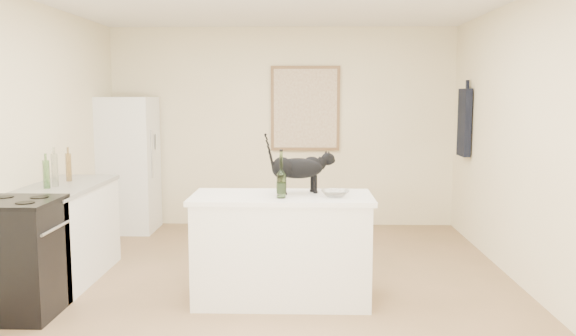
# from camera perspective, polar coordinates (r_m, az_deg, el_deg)

# --- Properties ---
(floor) EXTENTS (5.50, 5.50, 0.00)m
(floor) POSITION_cam_1_polar(r_m,az_deg,el_deg) (5.33, -1.60, -11.84)
(floor) COLOR #95704F
(floor) RESTS_ON ground
(wall_back) EXTENTS (4.50, 0.00, 4.50)m
(wall_back) POSITION_cam_1_polar(r_m,az_deg,el_deg) (7.80, -0.54, 3.93)
(wall_back) COLOR #F5EABE
(wall_back) RESTS_ON ground
(wall_front) EXTENTS (4.50, 0.00, 4.50)m
(wall_front) POSITION_cam_1_polar(r_m,az_deg,el_deg) (2.34, -5.38, -3.42)
(wall_front) COLOR #F5EABE
(wall_front) RESTS_ON ground
(wall_left) EXTENTS (0.00, 5.50, 5.50)m
(wall_left) POSITION_cam_1_polar(r_m,az_deg,el_deg) (5.65, -25.11, 2.08)
(wall_left) COLOR #F5EABE
(wall_left) RESTS_ON ground
(wall_right) EXTENTS (0.00, 5.50, 5.50)m
(wall_right) POSITION_cam_1_polar(r_m,az_deg,el_deg) (5.42, 22.84, 2.01)
(wall_right) COLOR #F5EABE
(wall_right) RESTS_ON ground
(island_base) EXTENTS (1.44, 0.67, 0.86)m
(island_base) POSITION_cam_1_polar(r_m,az_deg,el_deg) (5.01, -0.59, -7.93)
(island_base) COLOR white
(island_base) RESTS_ON floor
(island_top) EXTENTS (1.50, 0.70, 0.04)m
(island_top) POSITION_cam_1_polar(r_m,az_deg,el_deg) (4.91, -0.60, -2.85)
(island_top) COLOR white
(island_top) RESTS_ON island_base
(left_cabinets) EXTENTS (0.60, 1.40, 0.86)m
(left_cabinets) POSITION_cam_1_polar(r_m,az_deg,el_deg) (5.92, -20.76, -6.04)
(left_cabinets) COLOR white
(left_cabinets) RESTS_ON floor
(left_countertop) EXTENTS (0.62, 1.44, 0.04)m
(left_countertop) POSITION_cam_1_polar(r_m,az_deg,el_deg) (5.84, -20.95, -1.73)
(left_countertop) COLOR gray
(left_countertop) RESTS_ON left_cabinets
(stove) EXTENTS (0.60, 0.60, 0.90)m
(stove) POSITION_cam_1_polar(r_m,az_deg,el_deg) (5.12, -24.59, -8.00)
(stove) COLOR black
(stove) RESTS_ON floor
(fridge) EXTENTS (0.68, 0.68, 1.70)m
(fridge) POSITION_cam_1_polar(r_m,az_deg,el_deg) (7.76, -15.19, 0.33)
(fridge) COLOR white
(fridge) RESTS_ON floor
(artwork_frame) EXTENTS (0.90, 0.03, 1.10)m
(artwork_frame) POSITION_cam_1_polar(r_m,az_deg,el_deg) (7.75, 1.68, 5.76)
(artwork_frame) COLOR brown
(artwork_frame) RESTS_ON wall_back
(artwork_canvas) EXTENTS (0.82, 0.00, 1.02)m
(artwork_canvas) POSITION_cam_1_polar(r_m,az_deg,el_deg) (7.74, 1.68, 5.75)
(artwork_canvas) COLOR beige
(artwork_canvas) RESTS_ON wall_back
(hanging_garment) EXTENTS (0.08, 0.34, 0.80)m
(hanging_garment) POSITION_cam_1_polar(r_m,az_deg,el_deg) (7.34, 16.64, 4.22)
(hanging_garment) COLOR black
(hanging_garment) RESTS_ON wall_right
(black_cat) EXTENTS (0.57, 0.34, 0.38)m
(black_cat) POSITION_cam_1_polar(r_m,az_deg,el_deg) (4.96, 0.93, -0.29)
(black_cat) COLOR black
(black_cat) RESTS_ON island_top
(wine_bottle) EXTENTS (0.10, 0.10, 0.34)m
(wine_bottle) POSITION_cam_1_polar(r_m,az_deg,el_deg) (4.74, -0.67, -0.85)
(wine_bottle) COLOR #315220
(wine_bottle) RESTS_ON island_top
(glass_bowl) EXTENTS (0.24, 0.24, 0.06)m
(glass_bowl) POSITION_cam_1_polar(r_m,az_deg,el_deg) (4.83, 4.56, -2.47)
(glass_bowl) COLOR silver
(glass_bowl) RESTS_ON island_top
(fridge_paper) EXTENTS (0.06, 0.14, 0.19)m
(fridge_paper) POSITION_cam_1_polar(r_m,az_deg,el_deg) (7.71, -12.65, 2.51)
(fridge_paper) COLOR white
(fridge_paper) RESTS_ON fridge
(counter_bottle_cluster) EXTENTS (0.09, 0.51, 0.30)m
(counter_bottle_cluster) POSITION_cam_1_polar(r_m,az_deg,el_deg) (5.81, -21.42, -0.23)
(counter_bottle_cluster) COLOR #236121
(counter_bottle_cluster) RESTS_ON left_countertop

